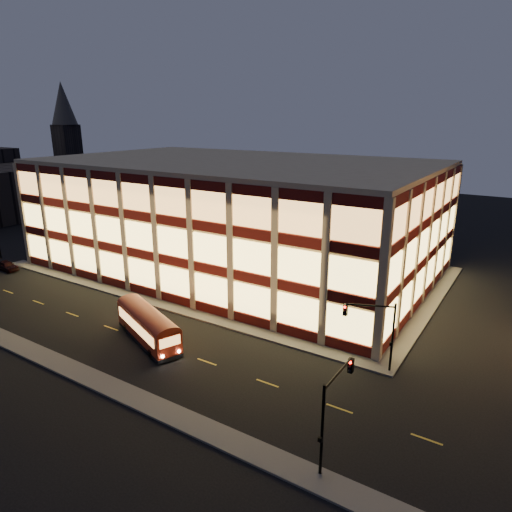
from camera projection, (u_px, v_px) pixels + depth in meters
The scene contains 12 objects.
ground at pixel (168, 311), 48.60m from camera, with size 200.00×200.00×0.00m, color black.
sidewalk_office_south at pixel (155, 302), 50.93m from camera, with size 54.00×2.00×0.15m, color #514F4C.
sidewalk_office_east at pixel (429, 304), 50.43m from camera, with size 2.00×30.00×0.15m, color #514F4C.
sidewalk_near at pixel (61, 364), 38.10m from camera, with size 100.00×2.00×0.15m, color #514F4C.
office_building at pixel (236, 214), 61.60m from camera, with size 50.45×30.45×14.50m.
bg_building_a at pixel (4, 192), 93.56m from camera, with size 18.00×28.00×10.00m, color #2D2621.
church_tower at pixel (70, 162), 114.23m from camera, with size 5.00×5.00×18.00m, color #2D2621.
church_spire at pixel (63, 103), 110.12m from camera, with size 6.00×6.00×10.00m, color #4C473F.
traffic_signal_far at pixel (375, 325), 36.15m from camera, with size 3.79×1.87×6.00m.
traffic_signal_near at pixel (334, 401), 26.40m from camera, with size 0.32×4.45×6.00m.
trolley_bus at pixel (148, 324), 41.65m from camera, with size 9.57×5.69×3.17m.
parked_car_0 at pixel (7, 266), 61.38m from camera, with size 1.56×3.87×1.32m, color black.
Camera 1 is at (31.98, -32.64, 19.91)m, focal length 32.00 mm.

